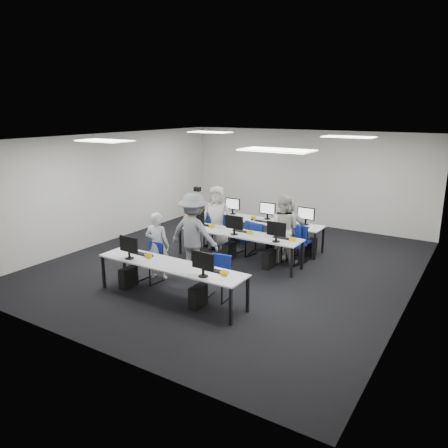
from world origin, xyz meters
The scene contains 23 objects.
room centered at (0.00, 0.00, 1.50)m, with size 9.00×9.02×3.00m.
ceiling_panels centered at (0.00, 0.00, 2.98)m, with size 5.20×4.60×0.02m.
desk_front centered at (0.00, -2.40, 0.68)m, with size 3.20×0.70×0.73m.
desk_mid centered at (0.00, 0.20, 0.68)m, with size 3.20×0.70×0.73m.
desk_back centered at (0.00, 1.60, 0.68)m, with size 3.20×0.70×0.73m.
equipment_front centered at (-0.19, -2.42, 0.36)m, with size 2.51×0.41×1.19m.
equipment_mid centered at (-0.19, 0.18, 0.36)m, with size 2.91×0.41×1.19m.
equipment_back centered at (0.19, 1.62, 0.36)m, with size 2.91×0.41×1.19m.
chair_0 centered at (-0.95, -1.91, 0.27)m, with size 0.45×0.49×0.85m.
chair_1 centered at (0.76, -1.87, 0.27)m, with size 0.47×0.50×0.86m.
chair_2 centered at (-1.09, 0.85, 0.28)m, with size 0.58×0.60×0.89m.
chair_3 centered at (-0.11, 0.80, 0.26)m, with size 0.50×0.53×0.83m.
chair_4 centered at (1.21, 0.85, 0.29)m, with size 0.57×0.60×0.91m.
chair_5 centered at (-1.15, 1.01, 0.27)m, with size 0.51×0.53×0.85m.
chair_6 centered at (0.15, 1.01, 0.27)m, with size 0.43×0.47×0.85m.
chair_7 centered at (1.21, 1.12, 0.29)m, with size 0.58×0.60×0.93m.
handbag centered at (-1.45, 0.23, 0.88)m, with size 0.38×0.24×0.31m, color #94714C.
student_0 centered at (-0.94, -1.67, 0.75)m, with size 0.55×0.36×1.50m, color beige.
student_1 centered at (0.93, 0.74, 0.84)m, with size 0.82×0.64×1.68m, color beige.
student_2 centered at (-1.05, 0.87, 0.84)m, with size 0.82×0.53×1.67m, color beige.
student_3 centered at (1.00, 0.95, 0.76)m, with size 0.89×0.37×1.52m, color beige.
photographer centered at (-0.46, -0.98, 0.93)m, with size 1.20×0.69×1.85m, color slate.
dslr_camera centered at (-0.47, -0.80, 1.91)m, with size 0.14×0.18×0.10m, color black.
Camera 1 is at (5.10, -8.58, 3.65)m, focal length 35.00 mm.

